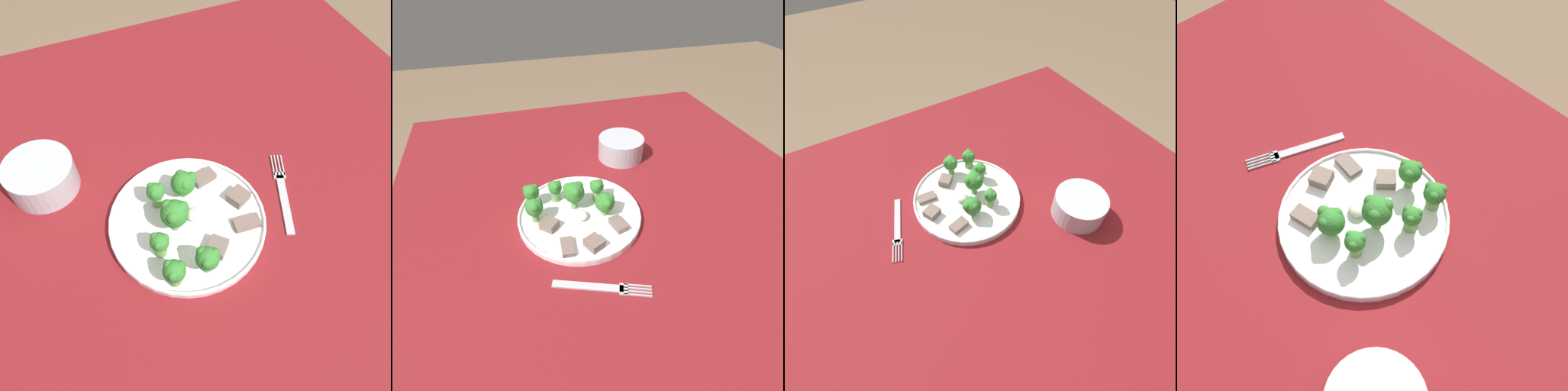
% 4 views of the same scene
% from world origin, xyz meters
% --- Properties ---
extents(ground_plane, '(8.00, 8.00, 0.00)m').
position_xyz_m(ground_plane, '(0.00, 0.00, 0.00)').
color(ground_plane, '#7F664C').
extents(table, '(1.32, 1.10, 0.74)m').
position_xyz_m(table, '(0.00, 0.00, 0.65)').
color(table, maroon).
rests_on(table, ground_plane).
extents(dinner_plate, '(0.29, 0.29, 0.02)m').
position_xyz_m(dinner_plate, '(-0.01, -0.10, 0.75)').
color(dinner_plate, white).
rests_on(dinner_plate, table).
extents(fork, '(0.09, 0.18, 0.00)m').
position_xyz_m(fork, '(0.18, -0.11, 0.74)').
color(fork, '#B2B2B7').
rests_on(fork, table).
extents(cream_bowl, '(0.13, 0.13, 0.06)m').
position_xyz_m(cream_bowl, '(-0.24, 0.08, 0.77)').
color(cream_bowl, '#B7BCC6').
rests_on(cream_bowl, table).
extents(broccoli_floret_near_rim_left, '(0.05, 0.05, 0.07)m').
position_xyz_m(broccoli_floret_near_rim_left, '(-0.04, -0.11, 0.80)').
color(broccoli_floret_near_rim_left, '#709E56').
rests_on(broccoli_floret_near_rim_left, dinner_plate).
extents(broccoli_floret_center_left, '(0.03, 0.03, 0.06)m').
position_xyz_m(broccoli_floret_center_left, '(-0.05, -0.05, 0.79)').
color(broccoli_floret_center_left, '#709E56').
rests_on(broccoli_floret_center_left, dinner_plate).
extents(broccoli_floret_back_left, '(0.04, 0.04, 0.06)m').
position_xyz_m(broccoli_floret_back_left, '(-0.02, -0.20, 0.79)').
color(broccoli_floret_back_left, '#709E56').
rests_on(broccoli_floret_back_left, dinner_plate).
extents(broccoli_floret_front_left, '(0.04, 0.04, 0.06)m').
position_xyz_m(broccoli_floret_front_left, '(-0.08, -0.20, 0.78)').
color(broccoli_floret_front_left, '#709E56').
rests_on(broccoli_floret_front_left, dinner_plate).
extents(broccoli_floret_center_back, '(0.03, 0.03, 0.05)m').
position_xyz_m(broccoli_floret_center_back, '(-0.08, -0.15, 0.78)').
color(broccoli_floret_center_back, '#709E56').
rests_on(broccoli_floret_center_back, dinner_plate).
extents(broccoli_floret_mid_cluster, '(0.05, 0.05, 0.06)m').
position_xyz_m(broccoli_floret_mid_cluster, '(0.00, -0.05, 0.78)').
color(broccoli_floret_mid_cluster, '#709E56').
rests_on(broccoli_floret_mid_cluster, dinner_plate).
extents(meat_slice_front_slice, '(0.05, 0.03, 0.01)m').
position_xyz_m(meat_slice_front_slice, '(0.08, -0.15, 0.75)').
color(meat_slice_front_slice, '#756056').
rests_on(meat_slice_front_slice, dinner_plate).
extents(meat_slice_middle_slice, '(0.05, 0.05, 0.02)m').
position_xyz_m(meat_slice_middle_slice, '(0.01, -0.18, 0.76)').
color(meat_slice_middle_slice, '#756056').
rests_on(meat_slice_middle_slice, dinner_plate).
extents(meat_slice_rear_slice, '(0.05, 0.04, 0.02)m').
position_xyz_m(meat_slice_rear_slice, '(0.09, -0.10, 0.76)').
color(meat_slice_rear_slice, '#756056').
rests_on(meat_slice_rear_slice, dinner_plate).
extents(meat_slice_edge_slice, '(0.05, 0.04, 0.01)m').
position_xyz_m(meat_slice_edge_slice, '(0.05, -0.03, 0.76)').
color(meat_slice_edge_slice, '#756056').
rests_on(meat_slice_edge_slice, dinner_plate).
extents(sauce_dollop, '(0.03, 0.03, 0.02)m').
position_xyz_m(sauce_dollop, '(0.00, -0.10, 0.76)').
color(sauce_dollop, silver).
rests_on(sauce_dollop, dinner_plate).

